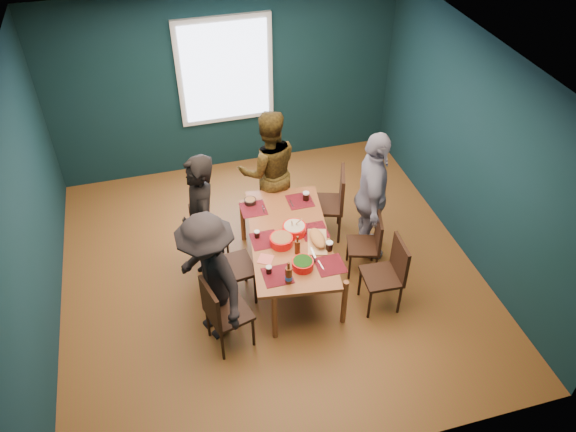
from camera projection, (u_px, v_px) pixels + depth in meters
name	position (u px, v px, depth m)	size (l,w,h in m)	color
room	(262.00, 169.00, 6.30)	(5.01, 5.01, 2.71)	brown
dining_table	(290.00, 240.00, 6.52)	(1.14, 1.91, 0.68)	#97562D
chair_left_far	(204.00, 233.00, 6.82)	(0.42, 0.42, 0.83)	black
chair_left_mid	(225.00, 263.00, 6.28)	(0.49, 0.49, 0.99)	black
chair_left_near	(221.00, 310.00, 5.80)	(0.52, 0.52, 0.94)	black
chair_right_far	(333.00, 199.00, 7.18)	(0.57, 0.57, 0.99)	black
chair_right_mid	(370.00, 241.00, 6.71)	(0.46, 0.46, 0.82)	black
chair_right_near	(390.00, 270.00, 6.26)	(0.44, 0.44, 0.92)	black
person_far_left	(202.00, 224.00, 6.33)	(0.64, 0.42, 1.77)	black
person_back	(269.00, 171.00, 7.21)	(0.82, 0.64, 1.68)	black
person_right	(372.00, 197.00, 6.73)	(1.02, 0.42, 1.74)	silver
person_near_left	(209.00, 278.00, 5.79)	(1.04, 0.60, 1.61)	black
bowl_salad	(281.00, 240.00, 6.33)	(0.27, 0.27, 0.11)	red
bowl_dumpling	(294.00, 229.00, 6.47)	(0.27, 0.27, 0.25)	red
bowl_herbs	(303.00, 264.00, 6.04)	(0.24, 0.24, 0.10)	red
cutting_board	(317.00, 239.00, 6.35)	(0.33, 0.55, 0.12)	tan
small_bowl	(250.00, 201.00, 6.91)	(0.15, 0.15, 0.06)	black
beer_bottle_a	(289.00, 275.00, 5.85)	(0.08, 0.08, 0.29)	#49200D
beer_bottle_b	(297.00, 247.00, 6.19)	(0.06, 0.06, 0.24)	#49200D
cola_glass_a	(269.00, 269.00, 5.98)	(0.07, 0.07, 0.09)	black
cola_glass_b	(329.00, 246.00, 6.25)	(0.08, 0.08, 0.11)	black
cola_glass_c	(306.00, 196.00, 6.95)	(0.08, 0.08, 0.11)	black
cola_glass_d	(257.00, 234.00, 6.42)	(0.07, 0.07, 0.09)	black
napkin_a	(318.00, 230.00, 6.54)	(0.13, 0.13, 0.00)	#E1655E
napkin_b	(266.00, 259.00, 6.18)	(0.16, 0.16, 0.00)	#E1655E
napkin_c	(336.00, 268.00, 6.07)	(0.12, 0.12, 0.00)	#E1655E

